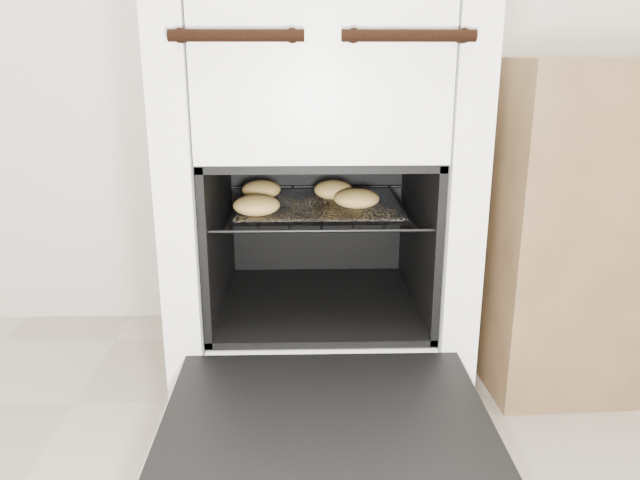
% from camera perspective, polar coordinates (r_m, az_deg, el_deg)
% --- Properties ---
extents(stove, '(0.63, 0.70, 0.97)m').
position_cam_1_polar(stove, '(1.49, -0.16, 3.63)').
color(stove, white).
rests_on(stove, ground).
extents(oven_door, '(0.57, 0.44, 0.04)m').
position_cam_1_polar(oven_door, '(1.10, 0.55, -16.31)').
color(oven_door, black).
rests_on(oven_door, stove).
extents(oven_rack, '(0.46, 0.44, 0.01)m').
position_cam_1_polar(oven_rack, '(1.42, -0.09, 3.15)').
color(oven_rack, black).
rests_on(oven_rack, stove).
extents(foil_sheet, '(0.36, 0.31, 0.01)m').
position_cam_1_polar(foil_sheet, '(1.40, -0.07, 3.20)').
color(foil_sheet, silver).
rests_on(foil_sheet, oven_rack).
extents(baked_rolls, '(0.34, 0.26, 0.04)m').
position_cam_1_polar(baked_rolls, '(1.38, -1.56, 4.07)').
color(baked_rolls, tan).
rests_on(baked_rolls, foil_sheet).
extents(counter, '(0.83, 0.57, 0.80)m').
position_cam_1_polar(counter, '(1.81, 26.56, 1.85)').
color(counter, brown).
rests_on(counter, ground).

